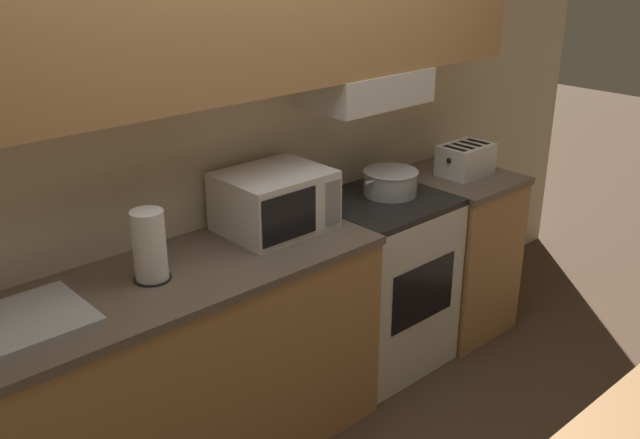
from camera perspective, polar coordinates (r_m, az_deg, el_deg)
ground_plane at (r=3.64m, az=-6.56°, el=-13.14°), size 16.00×16.00×0.00m
wall_back at (r=2.98m, az=-6.82°, el=11.59°), size 5.44×0.38×2.55m
lower_counter_main at (r=2.93m, az=-12.72°, el=-12.62°), size 1.91×0.61×0.89m
lower_counter_right_stub at (r=4.01m, az=10.52°, el=-2.47°), size 0.52×0.61×0.89m
stove_range at (r=3.62m, az=4.77°, el=-5.01°), size 0.62×0.57×0.89m
cooking_pot at (r=3.49m, az=5.66°, el=3.04°), size 0.35×0.27×0.12m
microwave at (r=3.05m, az=-3.65°, el=1.51°), size 0.45×0.37×0.26m
toaster at (r=3.84m, az=11.57°, el=4.73°), size 0.29×0.20×0.16m
paper_towel_roll at (r=2.66m, az=-13.49°, el=-2.07°), size 0.14×0.14×0.27m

